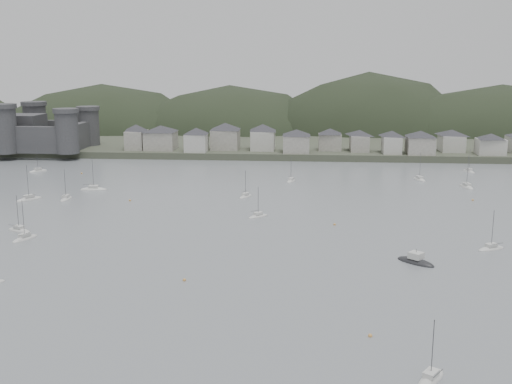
{
  "coord_description": "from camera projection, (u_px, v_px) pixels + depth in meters",
  "views": [
    {
      "loc": [
        14.32,
        -99.36,
        43.0
      ],
      "look_at": [
        0.0,
        75.0,
        6.0
      ],
      "focal_mm": 43.16,
      "sensor_mm": 36.0,
      "label": 1
    }
  ],
  "objects": [
    {
      "name": "far_shore_land",
      "position": [
        284.0,
        128.0,
        394.27
      ],
      "size": [
        900.0,
        250.0,
        3.0
      ],
      "primitive_type": "cube",
      "color": "#383D2D",
      "rests_on": "ground"
    },
    {
      "name": "waterfront_town",
      "position": [
        386.0,
        139.0,
        279.86
      ],
      "size": [
        451.48,
        28.46,
        12.92
      ],
      "color": "gray",
      "rests_on": "far_shore_land"
    },
    {
      "name": "mooring_buoys",
      "position": [
        252.0,
        226.0,
        164.55
      ],
      "size": [
        183.59,
        139.82,
        0.7
      ],
      "color": "gold",
      "rests_on": "ground"
    },
    {
      "name": "castle",
      "position": [
        21.0,
        132.0,
        289.59
      ],
      "size": [
        66.0,
        43.0,
        20.0
      ],
      "color": "#38383B",
      "rests_on": "far_shore_land"
    },
    {
      "name": "sailboat_lead",
      "position": [
        469.0,
        172.0,
        245.7
      ],
      "size": [
        4.62,
        7.71,
        10.06
      ],
      "rotation": [
        0.0,
        0.0,
        0.33
      ],
      "color": "beige",
      "rests_on": "ground"
    },
    {
      "name": "ground",
      "position": [
        221.0,
        314.0,
        106.93
      ],
      "size": [
        900.0,
        900.0,
        0.0
      ],
      "primitive_type": "plane",
      "color": "slate",
      "rests_on": "ground"
    },
    {
      "name": "forested_ridge",
      "position": [
        290.0,
        154.0,
        371.56
      ],
      "size": [
        851.55,
        103.94,
        102.57
      ],
      "color": "black",
      "rests_on": "ground"
    },
    {
      "name": "motor_launch_near",
      "position": [
        416.0,
        262.0,
        134.43
      ],
      "size": [
        8.97,
        8.54,
        4.16
      ],
      "rotation": [
        0.0,
        0.0,
        0.84
      ],
      "color": "black",
      "rests_on": "ground"
    },
    {
      "name": "moored_fleet",
      "position": [
        200.0,
        213.0,
        177.81
      ],
      "size": [
        256.13,
        162.98,
        13.27
      ],
      "color": "beige",
      "rests_on": "ground"
    }
  ]
}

